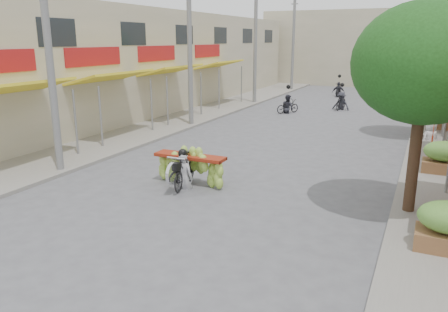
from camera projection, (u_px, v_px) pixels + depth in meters
ground at (141, 237)px, 9.87m from camera, size 120.00×120.00×0.00m
sidewalk_left at (192, 114)px, 25.85m from camera, size 4.00×60.00×0.12m
shophouse_row_left at (111, 62)px, 26.23m from camera, size 9.77×40.00×6.00m
far_building at (370, 48)px, 42.22m from camera, size 20.00×6.00×7.00m
utility_pole_near at (49, 50)px, 13.66m from camera, size 0.60×0.24×8.00m
utility_pole_mid at (190, 46)px, 21.54m from camera, size 0.60×0.24×8.00m
utility_pole_far at (255, 44)px, 29.42m from camera, size 0.60×0.24×8.00m
utility_pole_back at (293, 43)px, 37.29m from camera, size 0.60×0.24×8.00m
street_tree_near at (425, 64)px, 10.19m from camera, size 3.40×3.40×5.25m
street_tree_mid at (429, 52)px, 18.94m from camera, size 3.40×3.40×5.25m
street_tree_far at (431, 48)px, 29.44m from camera, size 3.40×3.40×5.25m
produce_crate_near at (448, 223)px, 8.90m from camera, size 1.20×0.88×1.16m
produce_crate_mid at (443, 155)px, 14.16m from camera, size 1.20×0.88×1.16m
produce_crate_far at (440, 117)px, 21.16m from camera, size 1.20×0.88×1.16m
banana_motorbike at (186, 164)px, 13.16m from camera, size 2.26×1.90×2.02m
market_umbrella at (439, 92)px, 15.30m from camera, size 2.55×2.55×1.87m
pedestrian at (432, 120)px, 18.74m from camera, size 0.95×0.94×1.70m
bg_motorbike_a at (288, 100)px, 26.33m from camera, size 1.29×1.52×1.95m
bg_motorbike_b at (341, 97)px, 27.51m from camera, size 1.12×1.84×1.95m
bg_motorbike_c at (339, 86)px, 34.03m from camera, size 1.01×1.72×1.95m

